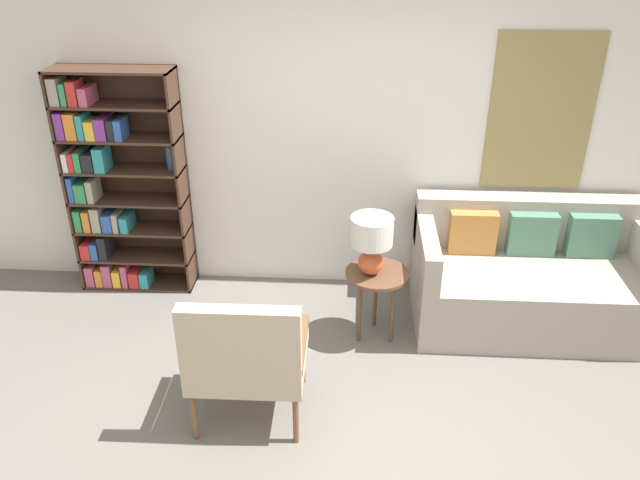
{
  "coord_description": "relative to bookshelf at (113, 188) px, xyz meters",
  "views": [
    {
      "loc": [
        0.05,
        -2.65,
        2.83
      ],
      "look_at": [
        -0.18,
        1.02,
        0.9
      ],
      "focal_mm": 35.0,
      "sensor_mm": 36.0,
      "label": 1
    }
  ],
  "objects": [
    {
      "name": "ground_plane",
      "position": [
        1.89,
        -1.85,
        -0.89
      ],
      "size": [
        14.0,
        14.0,
        0.0
      ],
      "primitive_type": "plane",
      "color": "#66605B"
    },
    {
      "name": "wall_back",
      "position": [
        1.92,
        0.18,
        0.47
      ],
      "size": [
        6.4,
        0.08,
        2.7
      ],
      "color": "silver",
      "rests_on": "ground_plane"
    },
    {
      "name": "bookshelf",
      "position": [
        0.0,
        0.0,
        0.0
      ],
      "size": [
        0.93,
        0.3,
        1.83
      ],
      "color": "#422B1E",
      "rests_on": "ground_plane"
    },
    {
      "name": "armchair",
      "position": [
        1.32,
        -1.6,
        -0.36
      ],
      "size": [
        0.71,
        0.63,
        0.94
      ],
      "color": "brown",
      "rests_on": "ground_plane"
    },
    {
      "name": "couch",
      "position": [
        3.3,
        -0.3,
        -0.54
      ],
      "size": [
        1.76,
        0.94,
        0.9
      ],
      "color": "#9E9384",
      "rests_on": "ground_plane"
    },
    {
      "name": "side_table",
      "position": [
        2.11,
        -0.63,
        -0.4
      ],
      "size": [
        0.46,
        0.46,
        0.55
      ],
      "color": "brown",
      "rests_on": "ground_plane"
    },
    {
      "name": "table_lamp",
      "position": [
        2.06,
        -0.65,
        -0.05
      ],
      "size": [
        0.3,
        0.3,
        0.44
      ],
      "color": "#C65128",
      "rests_on": "side_table"
    }
  ]
}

